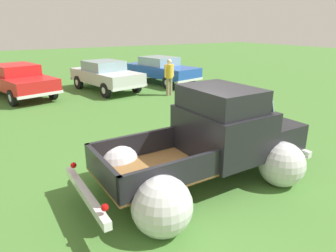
{
  "coord_description": "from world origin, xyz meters",
  "views": [
    {
      "loc": [
        -3.31,
        -4.36,
        3.05
      ],
      "look_at": [
        0.0,
        1.09,
        0.91
      ],
      "focal_mm": 32.18,
      "sensor_mm": 36.0,
      "label": 1
    }
  ],
  "objects_px": {
    "show_car_1": "(18,79)",
    "spectator_0": "(169,75)",
    "show_car_2": "(106,75)",
    "show_car_3": "(161,69)",
    "vintage_pickup_truck": "(212,145)"
  },
  "relations": [
    {
      "from": "show_car_1",
      "to": "vintage_pickup_truck",
      "type": "bearing_deg",
      "value": -0.56
    },
    {
      "from": "show_car_2",
      "to": "show_car_3",
      "type": "bearing_deg",
      "value": 84.92
    },
    {
      "from": "spectator_0",
      "to": "show_car_1",
      "type": "bearing_deg",
      "value": 52.81
    },
    {
      "from": "show_car_2",
      "to": "spectator_0",
      "type": "xyz_separation_m",
      "value": [
        2.07,
        -2.55,
        0.15
      ]
    },
    {
      "from": "vintage_pickup_truck",
      "to": "show_car_2",
      "type": "height_order",
      "value": "vintage_pickup_truck"
    },
    {
      "from": "spectator_0",
      "to": "show_car_2",
      "type": "bearing_deg",
      "value": 30.71
    },
    {
      "from": "vintage_pickup_truck",
      "to": "show_car_3",
      "type": "distance_m",
      "value": 11.03
    },
    {
      "from": "show_car_1",
      "to": "spectator_0",
      "type": "xyz_separation_m",
      "value": [
        5.87,
        -3.22,
        0.15
      ]
    },
    {
      "from": "show_car_2",
      "to": "show_car_3",
      "type": "xyz_separation_m",
      "value": [
        3.27,
        0.29,
        0.0
      ]
    },
    {
      "from": "show_car_1",
      "to": "show_car_2",
      "type": "bearing_deg",
      "value": 65.95
    },
    {
      "from": "vintage_pickup_truck",
      "to": "spectator_0",
      "type": "xyz_separation_m",
      "value": [
        3.38,
        7.19,
        0.18
      ]
    },
    {
      "from": "vintage_pickup_truck",
      "to": "show_car_2",
      "type": "xyz_separation_m",
      "value": [
        1.31,
        9.74,
        0.02
      ]
    },
    {
      "from": "show_car_2",
      "to": "show_car_3",
      "type": "distance_m",
      "value": 3.28
    },
    {
      "from": "vintage_pickup_truck",
      "to": "show_car_3",
      "type": "relative_size",
      "value": 0.99
    },
    {
      "from": "show_car_3",
      "to": "spectator_0",
      "type": "bearing_deg",
      "value": -34.7
    }
  ]
}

